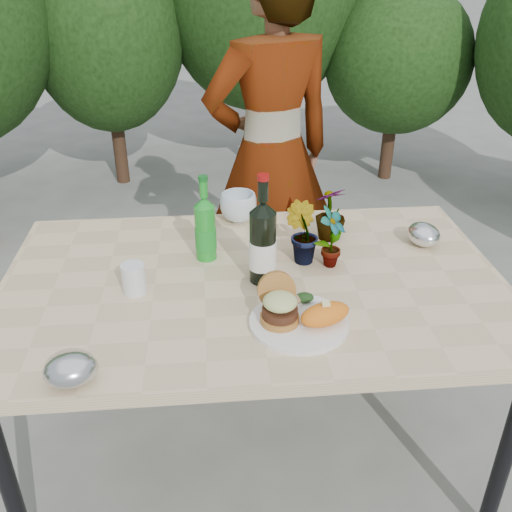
{
  "coord_description": "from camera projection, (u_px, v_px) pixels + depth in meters",
  "views": [
    {
      "loc": [
        -0.13,
        -1.54,
        1.7
      ],
      "look_at": [
        0.0,
        -0.08,
        0.88
      ],
      "focal_mm": 40.0,
      "sensor_mm": 36.0,
      "label": 1
    }
  ],
  "objects": [
    {
      "name": "burger_stack",
      "position": [
        279.0,
        304.0,
        1.59
      ],
      "size": [
        0.11,
        0.16,
        0.11
      ],
      "color": "#B7722D",
      "rests_on": "dinner_plate"
    },
    {
      "name": "seedling_left",
      "position": [
        331.0,
        238.0,
        1.84
      ],
      "size": [
        0.13,
        0.13,
        0.21
      ],
      "primitive_type": "imported",
      "rotation": [
        0.0,
        0.0,
        0.83
      ],
      "color": "#24551D",
      "rests_on": "patio_table"
    },
    {
      "name": "person",
      "position": [
        271.0,
        156.0,
        2.53
      ],
      "size": [
        0.72,
        0.59,
        1.71
      ],
      "primitive_type": "imported",
      "rotation": [
        0.0,
        0.0,
        3.48
      ],
      "color": "#96614B",
      "rests_on": "ground"
    },
    {
      "name": "ground",
      "position": [
        254.0,
        446.0,
        2.18
      ],
      "size": [
        80.0,
        80.0,
        0.0
      ],
      "primitive_type": "plane",
      "color": "slate",
      "rests_on": "ground"
    },
    {
      "name": "dinner_plate",
      "position": [
        299.0,
        323.0,
        1.6
      ],
      "size": [
        0.28,
        0.28,
        0.01
      ],
      "primitive_type": "cylinder",
      "color": "white",
      "rests_on": "patio_table"
    },
    {
      "name": "grilled_veg",
      "position": [
        300.0,
        298.0,
        1.67
      ],
      "size": [
        0.08,
        0.05,
        0.03
      ],
      "color": "olive",
      "rests_on": "dinner_plate"
    },
    {
      "name": "seedling_right",
      "position": [
        330.0,
        213.0,
        2.02
      ],
      "size": [
        0.15,
        0.15,
        0.2
      ],
      "primitive_type": "imported",
      "rotation": [
        0.0,
        0.0,
        3.56
      ],
      "color": "#225E20",
      "rests_on": "patio_table"
    },
    {
      "name": "seedling_mid",
      "position": [
        302.0,
        233.0,
        1.87
      ],
      "size": [
        0.15,
        0.14,
        0.21
      ],
      "primitive_type": "imported",
      "rotation": [
        0.0,
        0.0,
        2.42
      ],
      "color": "#295E20",
      "rests_on": "patio_table"
    },
    {
      "name": "plastic_cup",
      "position": [
        134.0,
        279.0,
        1.73
      ],
      "size": [
        0.07,
        0.07,
        0.09
      ],
      "primitive_type": "cylinder",
      "color": "silver",
      "rests_on": "patio_table"
    },
    {
      "name": "patio_table",
      "position": [
        254.0,
        294.0,
        1.85
      ],
      "size": [
        1.6,
        1.0,
        0.75
      ],
      "color": "beige",
      "rests_on": "ground"
    },
    {
      "name": "foil_packet_left",
      "position": [
        71.0,
        370.0,
        1.38
      ],
      "size": [
        0.15,
        0.13,
        0.08
      ],
      "primitive_type": "ellipsoid",
      "rotation": [
        0.0,
        0.0,
        0.15
      ],
      "color": "#B4B6BB",
      "rests_on": "patio_table"
    },
    {
      "name": "wine_bottle",
      "position": [
        263.0,
        243.0,
        1.75
      ],
      "size": [
        0.09,
        0.09,
        0.36
      ],
      "rotation": [
        0.0,
        0.0,
        0.35
      ],
      "color": "black",
      "rests_on": "patio_table"
    },
    {
      "name": "sparkling_water",
      "position": [
        205.0,
        229.0,
        1.89
      ],
      "size": [
        0.07,
        0.07,
        0.3
      ],
      "rotation": [
        0.0,
        0.0,
        0.03
      ],
      "color": "#1A9024",
      "rests_on": "patio_table"
    },
    {
      "name": "blue_bowl",
      "position": [
        238.0,
        207.0,
        2.17
      ],
      "size": [
        0.17,
        0.17,
        0.11
      ],
      "primitive_type": "imported",
      "rotation": [
        0.0,
        0.0,
        -0.28
      ],
      "color": "silver",
      "rests_on": "patio_table"
    },
    {
      "name": "foil_packet_right",
      "position": [
        424.0,
        234.0,
        2.01
      ],
      "size": [
        0.13,
        0.15,
        0.08
      ],
      "primitive_type": "ellipsoid",
      "rotation": [
        0.0,
        0.0,
        1.76
      ],
      "color": "silver",
      "rests_on": "patio_table"
    },
    {
      "name": "shrub_hedge",
      "position": [
        216.0,
        49.0,
        3.12
      ],
      "size": [
        6.87,
        5.1,
        2.32
      ],
      "color": "#382316",
      "rests_on": "ground"
    },
    {
      "name": "sweet_potato",
      "position": [
        325.0,
        314.0,
        1.57
      ],
      "size": [
        0.17,
        0.12,
        0.06
      ],
      "primitive_type": "ellipsoid",
      "rotation": [
        0.0,
        0.0,
        0.35
      ],
      "color": "orange",
      "rests_on": "dinner_plate"
    }
  ]
}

